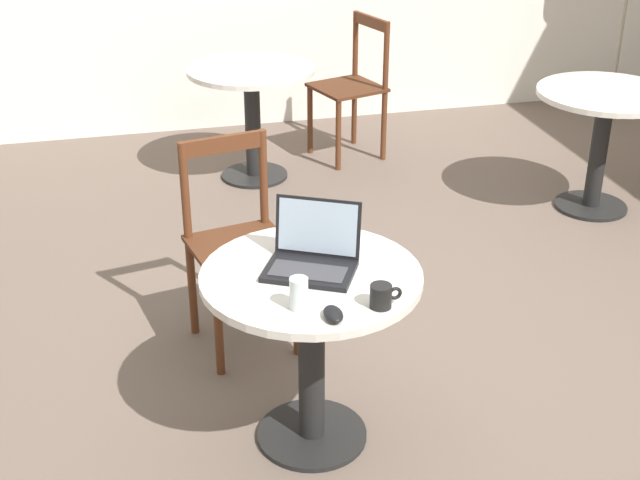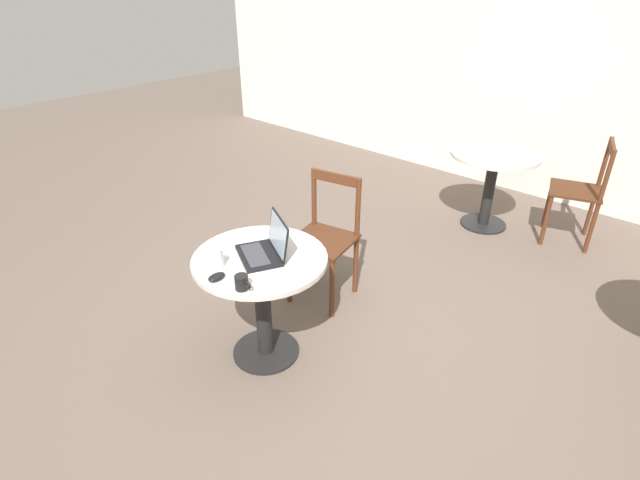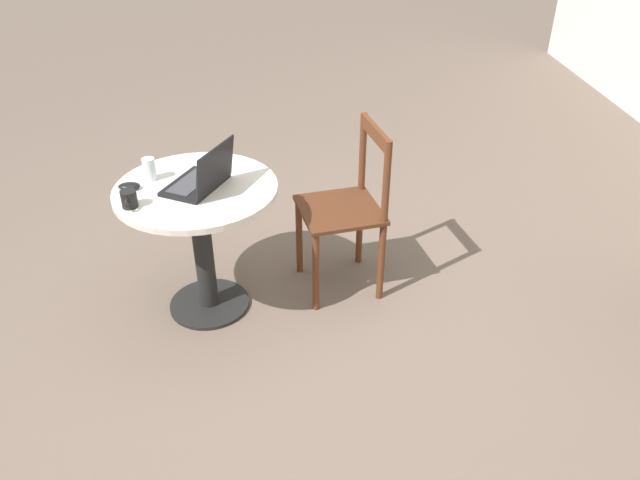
{
  "view_description": "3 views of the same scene",
  "coord_description": "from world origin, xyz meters",
  "views": [
    {
      "loc": [
        -1.0,
        -2.89,
        2.17
      ],
      "look_at": [
        -0.27,
        0.06,
        0.63
      ],
      "focal_mm": 50.0,
      "sensor_mm": 36.0,
      "label": 1
    },
    {
      "loc": [
        1.44,
        -1.87,
        2.15
      ],
      "look_at": [
        -0.35,
        0.14,
        0.64
      ],
      "focal_mm": 28.0,
      "sensor_mm": 36.0,
      "label": 2
    },
    {
      "loc": [
        2.2,
        0.07,
        2.06
      ],
      "look_at": [
        -0.18,
        0.25,
        0.52
      ],
      "focal_mm": 35.0,
      "sensor_mm": 36.0,
      "label": 3
    }
  ],
  "objects": [
    {
      "name": "cafe_table_near",
      "position": [
        -0.4,
        -0.31,
        0.52
      ],
      "size": [
        0.77,
        0.77,
        0.7
      ],
      "color": "black",
      "rests_on": "ground_plane"
    },
    {
      "name": "drinking_glass",
      "position": [
        -0.49,
        -0.53,
        0.76
      ],
      "size": [
        0.06,
        0.06,
        0.11
      ],
      "color": "silver",
      "rests_on": "cafe_table_near"
    },
    {
      "name": "mug",
      "position": [
        -0.23,
        -0.58,
        0.74
      ],
      "size": [
        0.11,
        0.07,
        0.08
      ],
      "color": "black",
      "rests_on": "cafe_table_near"
    },
    {
      "name": "cafe_table_far",
      "position": [
        -0.17,
        2.23,
        0.52
      ],
      "size": [
        0.77,
        0.77,
        0.7
      ],
      "color": "black",
      "rests_on": "ground_plane"
    },
    {
      "name": "mouse",
      "position": [
        -0.4,
        -0.61,
        0.72
      ],
      "size": [
        0.06,
        0.1,
        0.03
      ],
      "color": "black",
      "rests_on": "cafe_table_near"
    },
    {
      "name": "chair_near_back",
      "position": [
        -0.54,
        0.42,
        0.46
      ],
      "size": [
        0.47,
        0.47,
        0.9
      ],
      "color": "#562D19",
      "rests_on": "ground_plane"
    },
    {
      "name": "ground_plane",
      "position": [
        0.0,
        0.0,
        0.0
      ],
      "size": [
        16.0,
        16.0,
        0.0
      ],
      "primitive_type": "plane",
      "color": "#66564C"
    },
    {
      "name": "wall_back",
      "position": [
        0.0,
        3.23,
        1.35
      ],
      "size": [
        9.4,
        0.06,
        2.7
      ],
      "color": "white",
      "rests_on": "ground_plane"
    },
    {
      "name": "chair_far_right",
      "position": [
        0.53,
        2.45,
        0.46
      ],
      "size": [
        0.5,
        0.5,
        0.9
      ],
      "color": "#562D19",
      "rests_on": "ground_plane"
    },
    {
      "name": "laptop",
      "position": [
        -0.39,
        -0.28,
        0.75
      ],
      "size": [
        0.38,
        0.35,
        0.22
      ],
      "color": "black",
      "rests_on": "cafe_table_near"
    }
  ]
}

